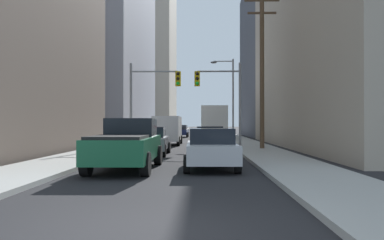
{
  "coord_description": "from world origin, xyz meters",
  "views": [
    {
      "loc": [
        1.21,
        -5.85,
        1.7
      ],
      "look_at": [
        0.0,
        38.69,
        2.11
      ],
      "focal_mm": 35.61,
      "sensor_mm": 36.0,
      "label": 1
    }
  ],
  "objects_px": {
    "sedan_silver": "(211,148)",
    "sedan_navy": "(181,131)",
    "cargo_van_white": "(168,129)",
    "sedan_grey": "(150,141)",
    "sedan_black": "(209,138)",
    "traffic_signal_near_right": "(220,91)",
    "traffic_signal_near_left": "(153,91)",
    "city_bus": "(215,121)",
    "pickup_truck_green": "(127,144)"
  },
  "relations": [
    {
      "from": "traffic_signal_near_left",
      "to": "city_bus",
      "type": "bearing_deg",
      "value": 70.99
    },
    {
      "from": "cargo_van_white",
      "to": "sedan_navy",
      "type": "distance_m",
      "value": 17.01
    },
    {
      "from": "cargo_van_white",
      "to": "sedan_black",
      "type": "bearing_deg",
      "value": -62.57
    },
    {
      "from": "pickup_truck_green",
      "to": "sedan_black",
      "type": "xyz_separation_m",
      "value": [
        3.22,
        10.23,
        -0.16
      ]
    },
    {
      "from": "sedan_silver",
      "to": "sedan_grey",
      "type": "xyz_separation_m",
      "value": [
        -3.16,
        6.3,
        0.0
      ]
    },
    {
      "from": "city_bus",
      "to": "sedan_silver",
      "type": "bearing_deg",
      "value": -92.17
    },
    {
      "from": "cargo_van_white",
      "to": "sedan_silver",
      "type": "distance_m",
      "value": 16.51
    },
    {
      "from": "traffic_signal_near_right",
      "to": "sedan_silver",
      "type": "bearing_deg",
      "value": -94.22
    },
    {
      "from": "cargo_van_white",
      "to": "traffic_signal_near_left",
      "type": "relative_size",
      "value": 0.87
    },
    {
      "from": "sedan_silver",
      "to": "traffic_signal_near_left",
      "type": "bearing_deg",
      "value": 107.03
    },
    {
      "from": "city_bus",
      "to": "traffic_signal_near_right",
      "type": "relative_size",
      "value": 1.93
    },
    {
      "from": "traffic_signal_near_left",
      "to": "sedan_grey",
      "type": "bearing_deg",
      "value": -83.58
    },
    {
      "from": "sedan_grey",
      "to": "sedan_black",
      "type": "height_order",
      "value": "same"
    },
    {
      "from": "traffic_signal_near_right",
      "to": "sedan_grey",
      "type": "bearing_deg",
      "value": -122.79
    },
    {
      "from": "sedan_grey",
      "to": "cargo_van_white",
      "type": "bearing_deg",
      "value": 89.72
    },
    {
      "from": "sedan_grey",
      "to": "traffic_signal_near_right",
      "type": "bearing_deg",
      "value": 57.21
    },
    {
      "from": "sedan_silver",
      "to": "sedan_navy",
      "type": "bearing_deg",
      "value": 95.26
    },
    {
      "from": "city_bus",
      "to": "traffic_signal_near_left",
      "type": "xyz_separation_m",
      "value": [
        -4.9,
        -14.22,
        2.11
      ]
    },
    {
      "from": "sedan_silver",
      "to": "traffic_signal_near_right",
      "type": "height_order",
      "value": "traffic_signal_near_right"
    },
    {
      "from": "sedan_navy",
      "to": "traffic_signal_near_right",
      "type": "relative_size",
      "value": 0.71
    },
    {
      "from": "pickup_truck_green",
      "to": "traffic_signal_near_right",
      "type": "distance_m",
      "value": 13.85
    },
    {
      "from": "cargo_van_white",
      "to": "traffic_signal_near_right",
      "type": "relative_size",
      "value": 0.87
    },
    {
      "from": "traffic_signal_near_left",
      "to": "sedan_navy",
      "type": "bearing_deg",
      "value": 87.71
    },
    {
      "from": "sedan_black",
      "to": "sedan_navy",
      "type": "height_order",
      "value": "same"
    },
    {
      "from": "sedan_grey",
      "to": "traffic_signal_near_left",
      "type": "xyz_separation_m",
      "value": [
        -0.72,
        6.36,
        3.26
      ]
    },
    {
      "from": "city_bus",
      "to": "traffic_signal_near_left",
      "type": "bearing_deg",
      "value": -109.01
    },
    {
      "from": "city_bus",
      "to": "sedan_silver",
      "type": "xyz_separation_m",
      "value": [
        -1.02,
        -26.88,
        -1.16
      ]
    },
    {
      "from": "sedan_navy",
      "to": "traffic_signal_near_right",
      "type": "bearing_deg",
      "value": -79.0
    },
    {
      "from": "city_bus",
      "to": "pickup_truck_green",
      "type": "height_order",
      "value": "city_bus"
    },
    {
      "from": "cargo_van_white",
      "to": "sedan_grey",
      "type": "relative_size",
      "value": 1.23
    },
    {
      "from": "sedan_silver",
      "to": "sedan_grey",
      "type": "distance_m",
      "value": 7.05
    },
    {
      "from": "sedan_black",
      "to": "sedan_grey",
      "type": "bearing_deg",
      "value": -131.43
    },
    {
      "from": "sedan_grey",
      "to": "traffic_signal_near_left",
      "type": "bearing_deg",
      "value": 96.42
    },
    {
      "from": "sedan_silver",
      "to": "sedan_black",
      "type": "distance_m",
      "value": 10.01
    },
    {
      "from": "sedan_black",
      "to": "traffic_signal_near_right",
      "type": "relative_size",
      "value": 0.71
    },
    {
      "from": "pickup_truck_green",
      "to": "sedan_grey",
      "type": "bearing_deg",
      "value": 90.39
    },
    {
      "from": "sedan_grey",
      "to": "sedan_navy",
      "type": "distance_m",
      "value": 26.91
    },
    {
      "from": "cargo_van_white",
      "to": "sedan_grey",
      "type": "height_order",
      "value": "cargo_van_white"
    },
    {
      "from": "cargo_van_white",
      "to": "sedan_navy",
      "type": "relative_size",
      "value": 1.23
    },
    {
      "from": "sedan_navy",
      "to": "traffic_signal_near_right",
      "type": "distance_m",
      "value": 21.18
    },
    {
      "from": "pickup_truck_green",
      "to": "sedan_navy",
      "type": "xyz_separation_m",
      "value": [
        0.06,
        33.43,
        -0.16
      ]
    },
    {
      "from": "sedan_grey",
      "to": "traffic_signal_near_right",
      "type": "xyz_separation_m",
      "value": [
        4.1,
        6.36,
        3.25
      ]
    },
    {
      "from": "pickup_truck_green",
      "to": "traffic_signal_near_left",
      "type": "height_order",
      "value": "traffic_signal_near_left"
    },
    {
      "from": "sedan_silver",
      "to": "sedan_navy",
      "type": "xyz_separation_m",
      "value": [
        -3.06,
        33.21,
        0.0
      ]
    },
    {
      "from": "cargo_van_white",
      "to": "sedan_grey",
      "type": "xyz_separation_m",
      "value": [
        -0.05,
        -9.91,
        -0.52
      ]
    },
    {
      "from": "city_bus",
      "to": "traffic_signal_near_right",
      "type": "height_order",
      "value": "traffic_signal_near_right"
    },
    {
      "from": "pickup_truck_green",
      "to": "traffic_signal_near_right",
      "type": "height_order",
      "value": "traffic_signal_near_right"
    },
    {
      "from": "traffic_signal_near_right",
      "to": "traffic_signal_near_left",
      "type": "bearing_deg",
      "value": 180.0
    },
    {
      "from": "pickup_truck_green",
      "to": "sedan_silver",
      "type": "xyz_separation_m",
      "value": [
        3.12,
        0.22,
        -0.16
      ]
    },
    {
      "from": "cargo_van_white",
      "to": "traffic_signal_near_left",
      "type": "xyz_separation_m",
      "value": [
        -0.76,
        -3.54,
        2.75
      ]
    }
  ]
}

